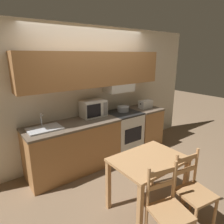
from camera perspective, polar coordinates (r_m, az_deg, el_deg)
The scene contains 12 objects.
ground_plane at distance 4.39m, azimuth -5.11°, elevation -11.51°, with size 16.00×16.00×0.00m, color #7F664C.
wall_back at distance 3.88m, azimuth -5.00°, elevation 8.19°, with size 5.27×0.38×2.55m.
lower_counter_main at distance 3.67m, azimuth -10.87°, elevation -9.77°, with size 1.66×0.67×0.89m.
lower_counter_right_stub at distance 4.64m, azimuth 9.11°, elevation -4.08°, with size 0.59×0.67×0.89m.
stove_range at distance 4.25m, azimuth 3.18°, elevation -5.83°, with size 0.63×0.64×0.89m.
cooking_pot at distance 4.16m, azimuth 3.19°, elevation 1.01°, with size 0.33×0.25×0.11m.
microwave at distance 3.80m, azimuth -5.37°, elevation 1.01°, with size 0.47×0.30×0.31m.
toaster at distance 4.49m, azimuth 9.55°, elevation 2.27°, with size 0.31×0.17×0.17m.
sink_basin at distance 3.34m, azimuth -18.71°, elevation -4.50°, with size 0.53×0.35×0.24m.
dining_table at distance 2.74m, azimuth 10.28°, elevation -15.13°, with size 0.93×0.67×0.75m.
chair_left_of_table at distance 2.44m, azimuth 15.61°, elevation -25.28°, with size 0.46×0.46×0.91m.
chair_right_of_table at distance 2.77m, azimuth 22.04°, elevation -20.23°, with size 0.44×0.44×0.91m.
Camera 1 is at (-2.01, -3.33, 2.03)m, focal length 32.00 mm.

